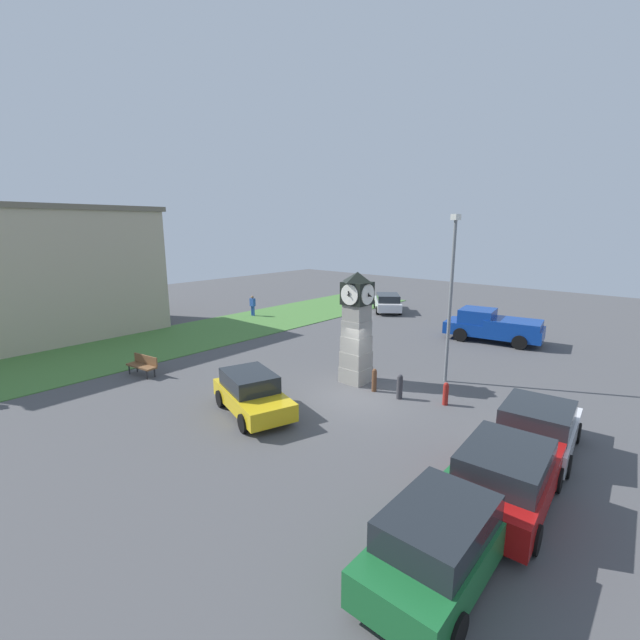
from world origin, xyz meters
The scene contains 16 objects.
ground_plane centered at (0.00, 0.00, 0.00)m, with size 73.36×73.36×0.00m, color #4C4C4F.
clock_tower centered at (1.36, 1.06, 2.42)m, with size 1.32×1.44×4.82m.
bollard_near_tower centered at (0.97, -0.18, 0.49)m, with size 0.20×0.20×0.97m.
bollard_mid_row centered at (0.99, -1.36, 0.51)m, with size 0.23×0.23×1.01m.
bollard_far_row centered at (1.63, -2.99, 0.45)m, with size 0.21×0.21×0.89m.
car_navy_sedan centered at (-6.09, -6.56, 0.81)m, with size 4.32×1.91×1.61m.
car_near_tower centered at (-3.07, -6.75, 0.82)m, with size 4.43×2.28×1.63m.
car_by_building centered at (0.30, -6.55, 0.77)m, with size 3.99×2.38×1.52m.
car_far_lot centered at (15.72, 8.63, 0.73)m, with size 4.59×4.14×1.42m.
car_end_of_row centered at (-3.69, 2.00, 0.75)m, with size 2.81×4.20×1.48m.
pickup_truck centered at (12.11, -0.95, 0.93)m, with size 2.91×5.62×1.85m.
bench centered at (-4.37, 8.86, 0.52)m, with size 0.77×1.66×0.90m.
pedestrian_near_bench centered at (7.41, 15.24, 0.89)m, with size 0.26×0.41×1.56m.
street_lamp_near_road centered at (4.01, -1.86, 4.08)m, with size 0.50×0.24×7.15m.
warehouse_blue_far centered at (-5.83, 20.32, 3.94)m, with size 14.85×8.11×7.86m.
grass_verge_far centered at (-0.95, 13.45, 0.02)m, with size 44.02×6.85×0.04m, color #477A38.
Camera 1 is at (-12.97, -9.49, 6.68)m, focal length 24.00 mm.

